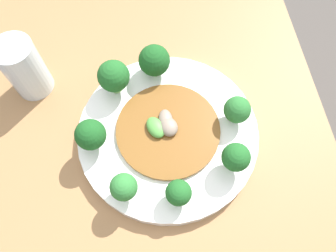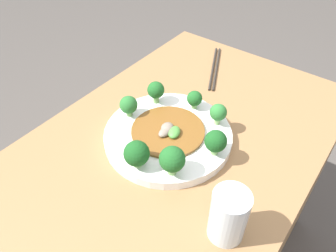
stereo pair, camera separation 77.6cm
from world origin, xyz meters
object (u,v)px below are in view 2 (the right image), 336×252
(drinking_glass, at_px, (228,216))
(broccoli_northwest, at_px, (218,113))
(plate, at_px, (168,135))
(broccoli_northeast, at_px, (172,160))
(broccoli_north, at_px, (216,141))
(broccoli_west, at_px, (195,99))
(broccoli_south, at_px, (129,105))
(broccoli_east, at_px, (137,154))
(stirfry_center, at_px, (168,131))
(chopsticks, at_px, (215,68))
(broccoli_southwest, at_px, (156,90))

(drinking_glass, bearing_deg, broccoli_northwest, -145.90)
(plate, relative_size, broccoli_northwest, 5.48)
(broccoli_northeast, xyz_separation_m, broccoli_north, (-0.11, 0.04, -0.00))
(broccoli_northwest, xyz_separation_m, broccoli_west, (-0.02, -0.08, -0.01))
(broccoli_north, bearing_deg, broccoli_northeast, -22.65)
(broccoli_northeast, distance_m, broccoli_south, 0.22)
(broccoli_east, relative_size, broccoli_south, 1.15)
(broccoli_north, height_order, stirfry_center, broccoli_north)
(broccoli_northwest, xyz_separation_m, chopsticks, (-0.25, -0.15, -0.06))
(broccoli_northeast, height_order, broccoli_west, broccoli_northeast)
(broccoli_south, bearing_deg, broccoli_east, 47.76)
(broccoli_north, bearing_deg, stirfry_center, -85.82)
(broccoli_east, distance_m, broccoli_southwest, 0.23)
(broccoli_east, bearing_deg, broccoli_northeast, 111.00)
(stirfry_center, bearing_deg, drinking_glass, 60.17)
(plate, xyz_separation_m, chopsticks, (-0.35, -0.07, -0.01))
(broccoli_south, xyz_separation_m, broccoli_north, (-0.02, 0.25, 0.00))
(broccoli_northwest, xyz_separation_m, stirfry_center, (0.10, -0.08, -0.03))
(chopsticks, bearing_deg, drinking_glass, 32.79)
(broccoli_east, xyz_separation_m, stirfry_center, (-0.13, -0.01, -0.03))
(plate, xyz_separation_m, broccoli_north, (-0.01, 0.13, 0.05))
(broccoli_north, relative_size, stirfry_center, 0.35)
(broccoli_northwest, bearing_deg, broccoli_northeast, 0.97)
(broccoli_northeast, bearing_deg, broccoli_east, -69.00)
(drinking_glass, bearing_deg, broccoli_south, -109.85)
(stirfry_center, bearing_deg, broccoli_south, -86.29)
(broccoli_southwest, xyz_separation_m, drinking_glass, (0.22, 0.34, -0.00))
(broccoli_northeast, xyz_separation_m, broccoli_west, (-0.22, -0.09, -0.01))
(plate, relative_size, broccoli_northeast, 4.44)
(broccoli_south, relative_size, chopsticks, 0.25)
(broccoli_northwest, relative_size, chopsticks, 0.25)
(broccoli_east, distance_m, stirfry_center, 0.13)
(broccoli_northeast, distance_m, broccoli_east, 0.08)
(broccoli_northwest, relative_size, stirfry_center, 0.32)
(plate, bearing_deg, broccoli_northeast, 40.82)
(plate, distance_m, broccoli_south, 0.13)
(broccoli_northeast, xyz_separation_m, stirfry_center, (-0.10, -0.08, -0.04))
(drinking_glass, bearing_deg, broccoli_southwest, -122.37)
(broccoli_west, height_order, stirfry_center, broccoli_west)
(chopsticks, bearing_deg, broccoli_southwest, -5.53)
(chopsticks, bearing_deg, broccoli_south, -7.68)
(broccoli_northwest, height_order, broccoli_west, broccoli_northwest)
(broccoli_northeast, relative_size, broccoli_southwest, 1.13)
(broccoli_southwest, distance_m, broccoli_west, 0.11)
(broccoli_southwest, bearing_deg, stirfry_center, 51.97)
(broccoli_north, bearing_deg, broccoli_south, -86.05)
(plate, relative_size, stirfry_center, 1.75)
(broccoli_northwest, bearing_deg, stirfry_center, -37.98)
(broccoli_north, relative_size, chopsticks, 0.28)
(plate, xyz_separation_m, drinking_glass, (0.14, 0.24, 0.05))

